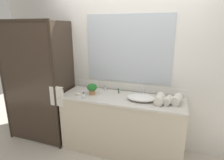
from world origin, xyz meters
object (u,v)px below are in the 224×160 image
at_px(sink_basin, 141,97).
at_px(soap_dish, 78,94).
at_px(amenity_bottle_body_wash, 105,88).
at_px(amenity_bottle_conditioner, 84,96).
at_px(rolled_towel_middle, 168,100).
at_px(potted_plant, 92,88).
at_px(amenity_bottle_shampoo, 119,91).
at_px(rolled_towel_far_edge, 160,99).
at_px(rolled_towel_near_edge, 177,99).
at_px(faucet, 143,93).

distance_m(sink_basin, soap_dish, 0.94).
distance_m(amenity_bottle_body_wash, amenity_bottle_conditioner, 0.46).
bearing_deg(amenity_bottle_conditioner, amenity_bottle_body_wash, 67.80).
height_order(amenity_bottle_body_wash, rolled_towel_middle, rolled_towel_middle).
bearing_deg(potted_plant, soap_dish, -150.46).
distance_m(sink_basin, amenity_bottle_body_wash, 0.65).
bearing_deg(amenity_bottle_body_wash, amenity_bottle_shampoo, -12.28).
bearing_deg(rolled_towel_far_edge, rolled_towel_near_edge, 14.21).
height_order(amenity_bottle_shampoo, rolled_towel_near_edge, rolled_towel_near_edge).
xyz_separation_m(faucet, rolled_towel_near_edge, (0.48, -0.14, 0.01)).
xyz_separation_m(potted_plant, soap_dish, (-0.19, -0.11, -0.08)).
bearing_deg(potted_plant, faucet, 13.28).
distance_m(potted_plant, amenity_bottle_conditioner, 0.21).
height_order(sink_basin, rolled_towel_middle, rolled_towel_middle).
bearing_deg(rolled_towel_far_edge, amenity_bottle_conditioner, -170.42).
relative_size(potted_plant, amenity_bottle_body_wash, 2.15).
distance_m(amenity_bottle_conditioner, rolled_towel_near_edge, 1.29).
bearing_deg(amenity_bottle_conditioner, rolled_towel_near_edge, 10.39).
bearing_deg(amenity_bottle_body_wash, potted_plant, -120.20).
bearing_deg(faucet, rolled_towel_far_edge, -37.67).
relative_size(sink_basin, soap_dish, 4.04).
bearing_deg(rolled_towel_near_edge, soap_dish, -174.35).
xyz_separation_m(potted_plant, rolled_towel_middle, (1.11, -0.01, -0.05)).
bearing_deg(soap_dish, amenity_bottle_body_wash, 45.99).
relative_size(amenity_bottle_shampoo, rolled_towel_far_edge, 0.31).
relative_size(amenity_bottle_shampoo, rolled_towel_middle, 0.43).
relative_size(faucet, potted_plant, 1.01).
relative_size(soap_dish, amenity_bottle_shampoo, 1.28).
distance_m(rolled_towel_near_edge, rolled_towel_middle, 0.12).
relative_size(amenity_bottle_conditioner, rolled_towel_near_edge, 0.40).
bearing_deg(amenity_bottle_shampoo, rolled_towel_far_edge, -17.12).
distance_m(faucet, soap_dish, 0.98).
bearing_deg(amenity_bottle_shampoo, amenity_bottle_body_wash, 167.72).
xyz_separation_m(faucet, amenity_bottle_body_wash, (-0.62, 0.05, -0.02)).
bearing_deg(faucet, amenity_bottle_conditioner, -154.49).
xyz_separation_m(sink_basin, amenity_bottle_body_wash, (-0.62, 0.22, -0.00)).
bearing_deg(amenity_bottle_body_wash, amenity_bottle_conditioner, -112.20).
distance_m(soap_dish, amenity_bottle_body_wash, 0.46).
bearing_deg(rolled_towel_middle, rolled_towel_far_edge, -172.73).
relative_size(amenity_bottle_shampoo, rolled_towel_near_edge, 0.35).
height_order(amenity_bottle_conditioner, rolled_towel_near_edge, rolled_towel_near_edge).
relative_size(soap_dish, amenity_bottle_conditioner, 1.10).
bearing_deg(potted_plant, rolled_towel_near_edge, 1.51).
xyz_separation_m(soap_dish, rolled_towel_near_edge, (1.41, 0.14, 0.05)).
height_order(rolled_towel_middle, rolled_towel_far_edge, rolled_towel_far_edge).
height_order(sink_basin, faucet, faucet).
distance_m(potted_plant, soap_dish, 0.23).
height_order(soap_dish, amenity_bottle_conditioner, amenity_bottle_conditioner).
bearing_deg(sink_basin, rolled_towel_near_edge, 3.55).
relative_size(faucet, soap_dish, 1.70).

